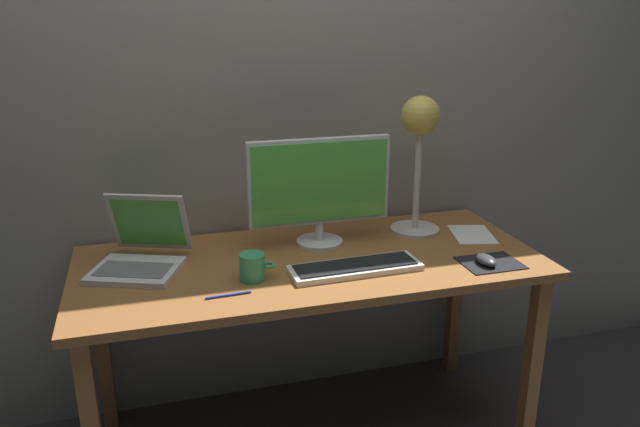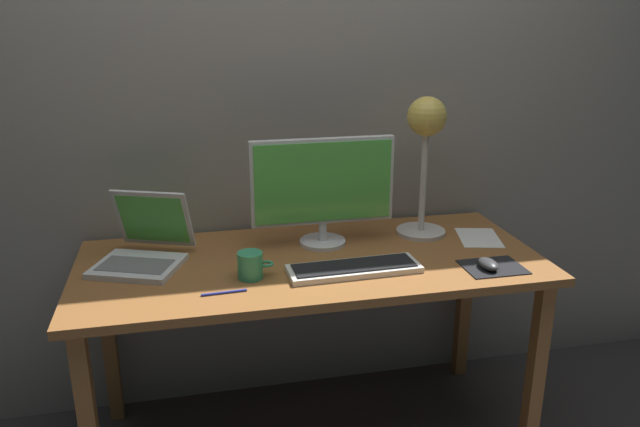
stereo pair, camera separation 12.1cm
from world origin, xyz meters
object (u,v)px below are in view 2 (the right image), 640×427
at_px(monitor, 323,186).
at_px(pen, 224,293).
at_px(desk_lamp, 426,137).
at_px(mouse, 488,264).
at_px(keyboard_main, 354,268).
at_px(laptop, 145,243).
at_px(coffee_mug, 251,265).

distance_m(monitor, pen, 0.56).
bearing_deg(desk_lamp, monitor, -176.06).
bearing_deg(mouse, keyboard_main, 169.71).
xyz_separation_m(keyboard_main, pen, (-0.43, -0.08, -0.01)).
relative_size(monitor, pen, 3.72).
relative_size(keyboard_main, laptop, 1.16).
height_order(desk_lamp, coffee_mug, desk_lamp).
distance_m(desk_lamp, pen, 0.94).
height_order(monitor, laptop, monitor).
height_order(keyboard_main, mouse, mouse).
bearing_deg(keyboard_main, monitor, 99.46).
xyz_separation_m(laptop, pen, (0.24, -0.32, -0.06)).
bearing_deg(mouse, pen, 179.67).
bearing_deg(monitor, mouse, -35.78).
relative_size(monitor, laptop, 1.35).
xyz_separation_m(desk_lamp, coffee_mug, (-0.69, -0.27, -0.33)).
distance_m(monitor, mouse, 0.63).
bearing_deg(laptop, coffee_mug, -33.24).
distance_m(desk_lamp, coffee_mug, 0.81).
xyz_separation_m(monitor, keyboard_main, (0.05, -0.27, -0.21)).
height_order(keyboard_main, pen, keyboard_main).
xyz_separation_m(monitor, desk_lamp, (0.40, 0.03, 0.16)).
relative_size(monitor, mouse, 5.42).
bearing_deg(desk_lamp, coffee_mug, -158.37).
distance_m(monitor, laptop, 0.65).
xyz_separation_m(keyboard_main, desk_lamp, (0.35, 0.30, 0.37)).
relative_size(keyboard_main, coffee_mug, 3.79).
distance_m(keyboard_main, desk_lamp, 0.59).
height_order(desk_lamp, mouse, desk_lamp).
distance_m(mouse, pen, 0.87).
relative_size(laptop, desk_lamp, 0.73).
bearing_deg(desk_lamp, keyboard_main, -139.64).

